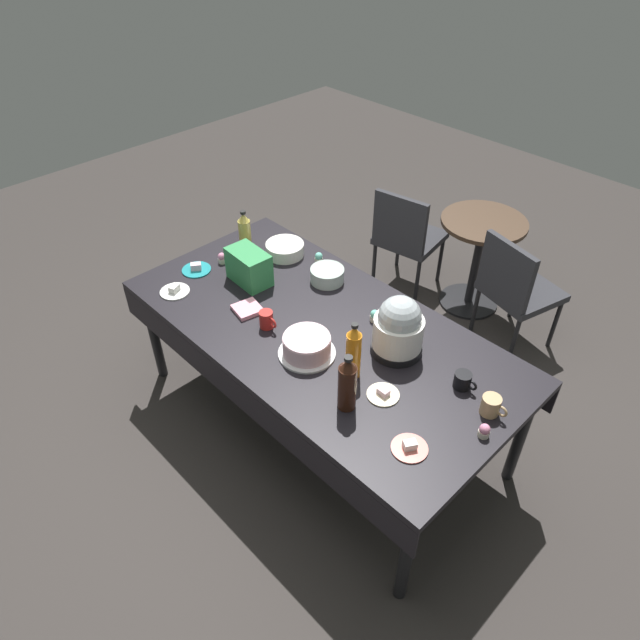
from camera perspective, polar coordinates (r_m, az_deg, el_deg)
name	(u,v)px	position (r m, az deg, el deg)	size (l,w,h in m)	color
ground	(320,420)	(3.58, 0.00, -9.91)	(9.00, 9.00, 0.00)	#383330
potluck_table	(320,336)	(3.09, 0.00, -1.60)	(2.20, 1.10, 0.75)	black
frosted_layer_cake	(307,346)	(2.86, -1.32, -2.59)	(0.29, 0.29, 0.11)	silver
slow_cooker	(398,328)	(2.84, 7.80, -0.77)	(0.26, 0.26, 0.33)	black
glass_salad_bowl	(327,275)	(3.36, 0.72, 4.49)	(0.20, 0.20, 0.08)	#B2C6BC
ceramic_snack_bowl	(285,249)	(3.60, -3.50, 7.04)	(0.24, 0.24, 0.08)	silver
dessert_plate_cream	(383,394)	(2.71, 6.28, -7.30)	(0.15, 0.15, 0.04)	beige
dessert_plate_white	(175,291)	(3.39, -14.23, 2.85)	(0.17, 0.17, 0.04)	white
dessert_plate_coral	(410,447)	(2.52, 8.88, -12.38)	(0.16, 0.16, 0.04)	#E07266
dessert_plate_teal	(196,269)	(3.55, -12.17, 4.99)	(0.17, 0.17, 0.05)	teal
cupcake_lemon	(485,431)	(2.61, 16.02, -10.50)	(0.05, 0.05, 0.07)	beige
cupcake_vanilla	(319,258)	(3.53, -0.13, 6.19)	(0.05, 0.05, 0.07)	beige
cupcake_mint	(221,258)	(3.57, -9.76, 6.05)	(0.05, 0.05, 0.07)	beige
cupcake_cocoa	(375,316)	(3.09, 5.44, 0.42)	(0.05, 0.05, 0.07)	beige
soda_bottle_ginger_ale	(245,233)	(3.62, -7.48, 8.59)	(0.08, 0.08, 0.28)	gold
soda_bottle_orange_juice	(353,352)	(2.69, 3.34, -3.17)	(0.07, 0.07, 0.32)	orange
soda_bottle_cola	(347,384)	(2.55, 2.73, -6.36)	(0.09, 0.09, 0.31)	#33190F
coffee_mug_tan	(491,406)	(2.70, 16.62, -8.14)	(0.13, 0.09, 0.09)	tan
coffee_mug_red	(267,320)	(3.03, -5.31, 0.03)	(0.12, 0.07, 0.10)	#B2231E
coffee_mug_black	(463,381)	(2.79, 14.00, -5.85)	(0.12, 0.08, 0.08)	black
soda_carton	(249,267)	(3.35, -7.08, 5.25)	(0.26, 0.16, 0.20)	#338C4C
paper_napkin_stack	(247,309)	(3.18, -7.23, 1.09)	(0.14, 0.14, 0.02)	pink
maroon_chair_left	(406,234)	(4.37, 8.56, 8.41)	(0.51, 0.51, 0.85)	#333338
maroon_chair_right	(515,286)	(3.99, 18.82, 3.17)	(0.54, 0.54, 0.85)	#333338
round_cafe_table	(479,247)	(4.31, 15.51, 6.95)	(0.60, 0.60, 0.72)	#473323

